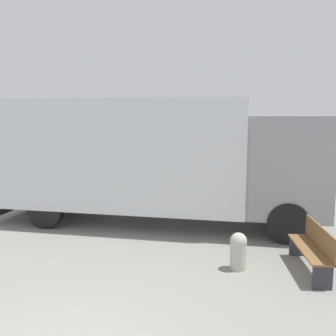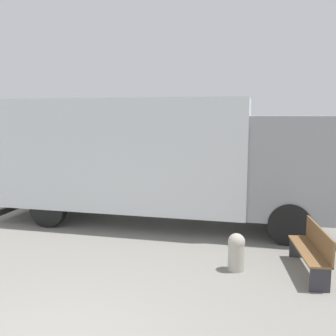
{
  "view_description": "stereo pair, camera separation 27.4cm",
  "coord_description": "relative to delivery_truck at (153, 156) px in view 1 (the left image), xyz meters",
  "views": [
    {
      "loc": [
        1.74,
        -3.95,
        3.01
      ],
      "look_at": [
        1.21,
        4.43,
        1.81
      ],
      "focal_mm": 40.0,
      "sensor_mm": 36.0,
      "label": 1
    },
    {
      "loc": [
        2.01,
        -3.93,
        3.01
      ],
      "look_at": [
        1.21,
        4.43,
        1.81
      ],
      "focal_mm": 40.0,
      "sensor_mm": 36.0,
      "label": 2
    }
  ],
  "objects": [
    {
      "name": "delivery_truck",
      "position": [
        0.0,
        0.0,
        0.0
      ],
      "size": [
        9.07,
        3.67,
        3.42
      ],
      "rotation": [
        0.0,
        0.0,
        -0.14
      ],
      "color": "silver",
      "rests_on": "ground"
    },
    {
      "name": "bollard_near_bench",
      "position": [
        1.99,
        -3.18,
        -1.49
      ],
      "size": [
        0.33,
        0.33,
        0.74
      ],
      "color": "#B2AD9E",
      "rests_on": "ground"
    },
    {
      "name": "park_bench",
      "position": [
        3.42,
        -3.18,
        -1.4
      ],
      "size": [
        0.41,
        1.69,
        0.91
      ],
      "rotation": [
        0.0,
        0.0,
        1.56
      ],
      "color": "brown",
      "rests_on": "ground"
    }
  ]
}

